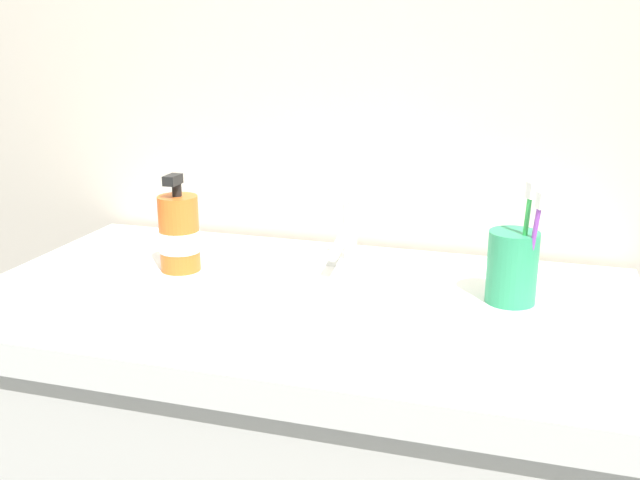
# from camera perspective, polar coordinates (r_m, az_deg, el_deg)

# --- Properties ---
(tiled_wall_back) EXTENTS (2.22, 0.04, 2.40)m
(tiled_wall_back) POSITION_cam_1_polar(r_m,az_deg,el_deg) (1.39, 2.72, 13.67)
(tiled_wall_back) COLOR beige
(tiled_wall_back) RESTS_ON ground
(sink_basin) EXTENTS (0.40, 0.40, 0.13)m
(sink_basin) POSITION_cam_1_polar(r_m,az_deg,el_deg) (1.14, -0.44, -6.95)
(sink_basin) COLOR white
(sink_basin) RESTS_ON vanity_counter
(faucet) EXTENTS (0.02, 0.15, 0.12)m
(faucet) POSITION_cam_1_polar(r_m,az_deg,el_deg) (1.27, 2.08, 0.44)
(faucet) COLOR silver
(faucet) RESTS_ON sink_basin
(toothbrush_cup) EXTENTS (0.07, 0.07, 0.11)m
(toothbrush_cup) POSITION_cam_1_polar(r_m,az_deg,el_deg) (1.14, 14.58, -2.04)
(toothbrush_cup) COLOR #2D9966
(toothbrush_cup) RESTS_ON vanity_counter
(toothbrush_green) EXTENTS (0.02, 0.02, 0.18)m
(toothbrush_green) POSITION_cam_1_polar(r_m,az_deg,el_deg) (1.11, 15.50, 0.38)
(toothbrush_green) COLOR green
(toothbrush_green) RESTS_ON toothbrush_cup
(toothbrush_purple) EXTENTS (0.03, 0.03, 0.17)m
(toothbrush_purple) POSITION_cam_1_polar(r_m,az_deg,el_deg) (1.10, 16.09, -0.09)
(toothbrush_purple) COLOR purple
(toothbrush_purple) RESTS_ON toothbrush_cup
(soap_dispenser) EXTENTS (0.07, 0.07, 0.17)m
(soap_dispenser) POSITION_cam_1_polar(r_m,az_deg,el_deg) (1.27, -10.79, 0.46)
(soap_dispenser) COLOR orange
(soap_dispenser) RESTS_ON vanity_counter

